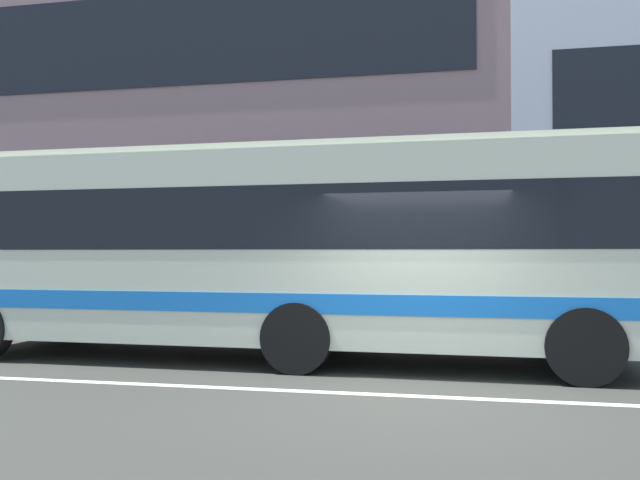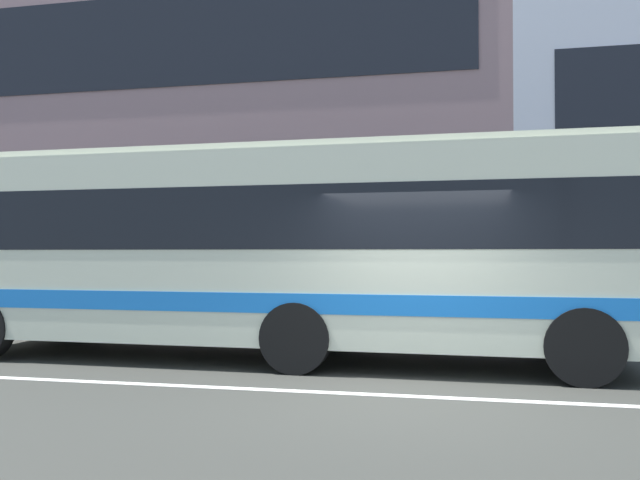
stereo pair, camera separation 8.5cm
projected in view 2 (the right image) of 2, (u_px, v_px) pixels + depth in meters
The scene contains 4 objects.
ground_plane at pixel (409, 396), 7.74m from camera, with size 160.00×160.00×0.00m, color #33332F.
lane_centre_line at pixel (409, 396), 7.74m from camera, with size 60.00×0.16×0.01m, color silver.
apartment_block_left at pixel (191, 112), 23.26m from camera, with size 21.26×8.75×13.36m.
transit_bus at pixel (275, 245), 10.53m from camera, with size 10.95×2.81×3.30m.
Camera 2 is at (0.63, -7.82, 1.68)m, focal length 37.07 mm.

